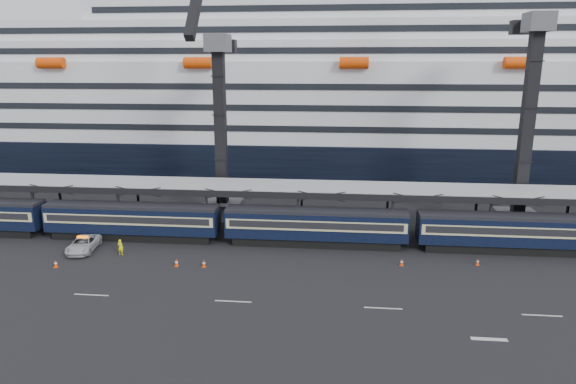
% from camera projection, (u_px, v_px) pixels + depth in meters
% --- Properties ---
extents(ground, '(260.00, 260.00, 0.00)m').
position_uv_depth(ground, '(403.00, 288.00, 44.01)').
color(ground, black).
rests_on(ground, ground).
extents(lane_markings, '(111.00, 4.27, 0.02)m').
position_uv_depth(lane_markings, '(522.00, 322.00, 38.17)').
color(lane_markings, beige).
rests_on(lane_markings, ground).
extents(train, '(133.05, 3.00, 4.05)m').
position_uv_depth(train, '(348.00, 226.00, 53.58)').
color(train, black).
rests_on(train, ground).
extents(canopy, '(130.00, 6.25, 5.53)m').
position_uv_depth(canopy, '(391.00, 190.00, 56.24)').
color(canopy, '#9FA2A7').
rests_on(canopy, ground).
extents(cruise_ship, '(214.09, 28.84, 34.00)m').
position_uv_depth(cruise_ship, '(368.00, 103.00, 85.50)').
color(cruise_ship, black).
rests_on(cruise_ship, ground).
extents(crane_dark_near, '(4.50, 17.75, 35.08)m').
position_uv_depth(crane_dark_near, '(220.00, 122.00, 60.99)').
color(crane_dark_near, '#494B50').
rests_on(crane_dark_near, ground).
extents(crane_dark_mid, '(4.50, 18.24, 39.64)m').
position_uv_depth(crane_dark_mid, '(530.00, 114.00, 56.28)').
color(crane_dark_mid, '#494B50').
rests_on(crane_dark_mid, ground).
extents(pickup_truck, '(3.01, 5.42, 1.43)m').
position_uv_depth(pickup_truck, '(83.00, 244.00, 52.57)').
color(pickup_truck, '#B1B4B8').
rests_on(pickup_truck, ground).
extents(worker, '(0.65, 0.48, 1.63)m').
position_uv_depth(worker, '(120.00, 247.00, 51.45)').
color(worker, '#FFFB0D').
rests_on(worker, ground).
extents(traffic_cone_a, '(0.39, 0.39, 0.77)m').
position_uv_depth(traffic_cone_a, '(56.00, 264.00, 48.37)').
color(traffic_cone_a, '#F14307').
rests_on(traffic_cone_a, ground).
extents(traffic_cone_b, '(0.39, 0.39, 0.78)m').
position_uv_depth(traffic_cone_b, '(176.00, 262.00, 48.62)').
color(traffic_cone_b, '#F14307').
rests_on(traffic_cone_b, ground).
extents(traffic_cone_c, '(0.37, 0.37, 0.74)m').
position_uv_depth(traffic_cone_c, '(204.00, 263.00, 48.45)').
color(traffic_cone_c, '#F14307').
rests_on(traffic_cone_c, ground).
extents(traffic_cone_d, '(0.34, 0.34, 0.68)m').
position_uv_depth(traffic_cone_d, '(478.00, 262.00, 48.94)').
color(traffic_cone_d, '#F14307').
rests_on(traffic_cone_d, ground).
extents(traffic_cone_e, '(0.36, 0.36, 0.72)m').
position_uv_depth(traffic_cone_e, '(402.00, 262.00, 48.81)').
color(traffic_cone_e, '#F14307').
rests_on(traffic_cone_e, ground).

